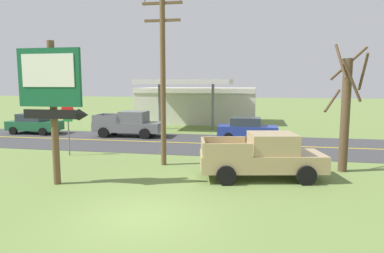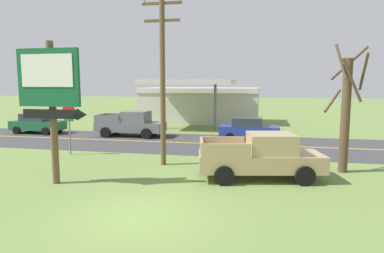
{
  "view_description": "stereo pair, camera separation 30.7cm",
  "coord_description": "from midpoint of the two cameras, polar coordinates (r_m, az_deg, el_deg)",
  "views": [
    {
      "loc": [
        3.37,
        -9.6,
        4.07
      ],
      "look_at": [
        0.0,
        8.0,
        1.8
      ],
      "focal_mm": 31.99,
      "sensor_mm": 36.0,
      "label": 1
    },
    {
      "loc": [
        3.67,
        -9.54,
        4.07
      ],
      "look_at": [
        0.0,
        8.0,
        1.8
      ],
      "focal_mm": 31.99,
      "sensor_mm": 36.0,
      "label": 2
    }
  ],
  "objects": [
    {
      "name": "motel_sign",
      "position": [
        14.51,
        -21.85,
        5.48
      ],
      "size": [
        2.88,
        0.54,
        5.71
      ],
      "color": "brown",
      "rests_on": "ground"
    },
    {
      "name": "road_asphalt",
      "position": [
        23.2,
        2.91,
        -2.87
      ],
      "size": [
        140.0,
        8.0,
        0.02
      ],
      "primitive_type": "cube",
      "color": "#3D3D3F",
      "rests_on": "ground"
    },
    {
      "name": "gas_station",
      "position": [
        35.7,
        1.55,
        3.8
      ],
      "size": [
        12.0,
        11.5,
        4.4
      ],
      "color": "beige",
      "rests_on": "ground"
    },
    {
      "name": "utility_pole",
      "position": [
        16.9,
        -4.41,
        8.58
      ],
      "size": [
        1.96,
        0.26,
        8.35
      ],
      "color": "brown",
      "rests_on": "ground"
    },
    {
      "name": "car_green_near_lane",
      "position": [
        30.56,
        -24.1,
        0.5
      ],
      "size": [
        4.2,
        2.0,
        1.64
      ],
      "color": "#1E6038",
      "rests_on": "ground"
    },
    {
      "name": "ground_plane",
      "position": [
        10.98,
        -8.03,
        -14.62
      ],
      "size": [
        180.0,
        180.0,
        0.0
      ],
      "primitive_type": "plane",
      "color": "olive"
    },
    {
      "name": "road_centre_line",
      "position": [
        23.2,
        2.91,
        -2.84
      ],
      "size": [
        126.0,
        0.2,
        0.01
      ],
      "primitive_type": "cube",
      "color": "gold",
      "rests_on": "road_asphalt"
    },
    {
      "name": "car_blue_mid_lane",
      "position": [
        24.79,
        9.79,
        -0.39
      ],
      "size": [
        4.2,
        2.0,
        1.64
      ],
      "color": "#233893",
      "rests_on": "ground"
    },
    {
      "name": "pickup_grey_on_road",
      "position": [
        26.61,
        -9.74,
        0.41
      ],
      "size": [
        5.2,
        2.24,
        1.96
      ],
      "color": "slate",
      "rests_on": "ground"
    },
    {
      "name": "stop_sign",
      "position": [
        20.5,
        -19.41,
        1.09
      ],
      "size": [
        0.8,
        0.08,
        2.95
      ],
      "color": "slate",
      "rests_on": "ground"
    },
    {
      "name": "bare_tree",
      "position": [
        17.03,
        24.74,
        2.46
      ],
      "size": [
        1.94,
        1.71,
        5.84
      ],
      "color": "brown",
      "rests_on": "ground"
    },
    {
      "name": "pickup_tan_parked_on_lawn",
      "position": [
        14.95,
        12.11,
        -4.93
      ],
      "size": [
        5.48,
        2.98,
        1.96
      ],
      "color": "tan",
      "rests_on": "ground"
    }
  ]
}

